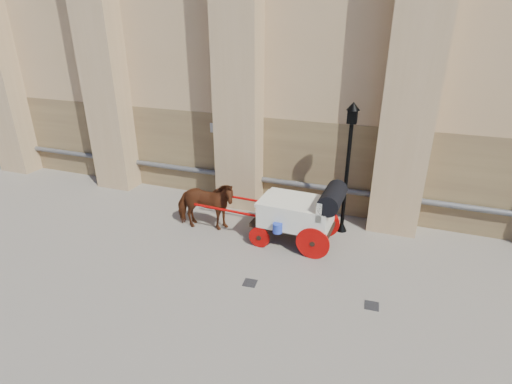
% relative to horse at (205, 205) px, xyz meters
% --- Properties ---
extents(ground, '(90.00, 90.00, 0.00)m').
position_rel_horse_xyz_m(ground, '(1.31, -1.59, -0.80)').
color(ground, gray).
rests_on(ground, ground).
extents(horse, '(2.00, 1.15, 1.59)m').
position_rel_horse_xyz_m(horse, '(0.00, 0.00, 0.00)').
color(horse, '#552813').
rests_on(horse, ground).
extents(carriage, '(4.29, 1.54, 1.86)m').
position_rel_horse_xyz_m(carriage, '(2.90, 0.17, 0.21)').
color(carriage, black).
rests_on(carriage, ground).
extents(street_lamp, '(0.36, 0.36, 3.89)m').
position_rel_horse_xyz_m(street_lamp, '(3.90, 1.33, 1.28)').
color(street_lamp, black).
rests_on(street_lamp, ground).
extents(drain_grate_near, '(0.35, 0.35, 0.01)m').
position_rel_horse_xyz_m(drain_grate_near, '(2.22, -2.08, -0.79)').
color(drain_grate_near, black).
rests_on(drain_grate_near, ground).
extents(drain_grate_far, '(0.34, 0.34, 0.01)m').
position_rel_horse_xyz_m(drain_grate_far, '(5.10, -1.92, -0.79)').
color(drain_grate_far, black).
rests_on(drain_grate_far, ground).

